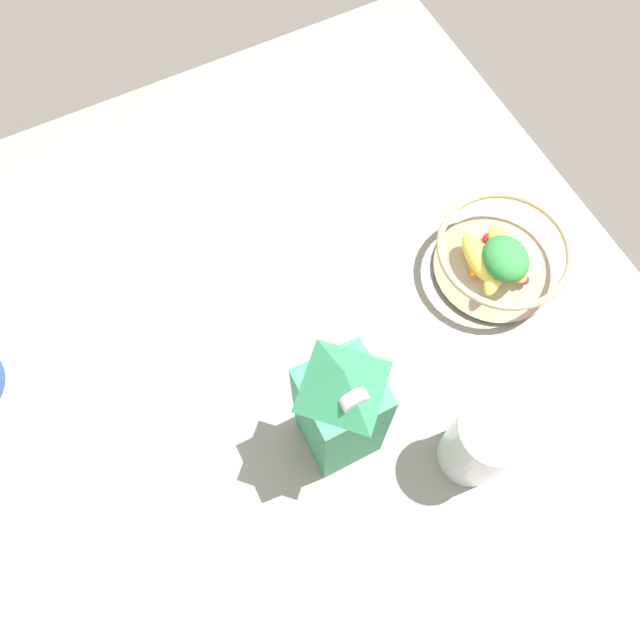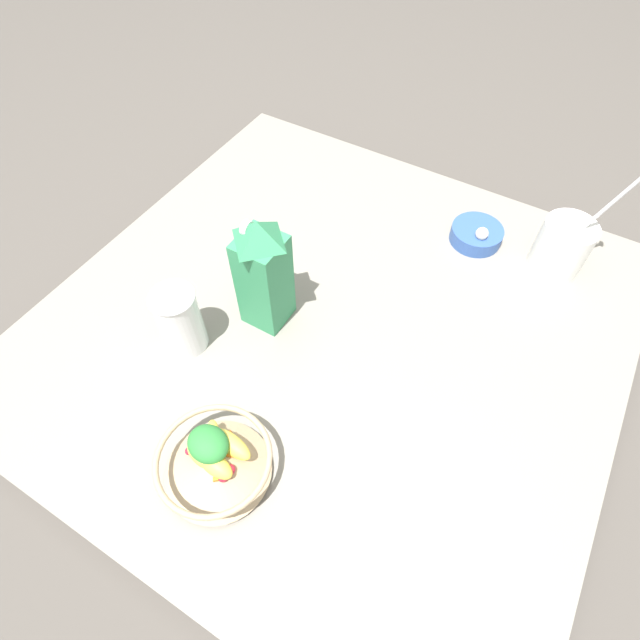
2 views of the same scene
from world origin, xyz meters
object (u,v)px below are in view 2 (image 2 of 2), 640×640
object	(u,v)px
yogurt_tub	(564,244)
garlic_bowl	(476,234)
fruit_bowl	(215,461)
drinking_cup	(180,320)
milk_carton	(263,273)

from	to	relation	value
yogurt_tub	garlic_bowl	bearing A→B (deg)	-85.67
fruit_bowl	garlic_bowl	distance (m)	0.75
drinking_cup	fruit_bowl	bearing A→B (deg)	50.19
drinking_cup	milk_carton	bearing A→B (deg)	144.29
fruit_bowl	yogurt_tub	xyz separation A→B (m)	(-0.74, 0.35, 0.02)
garlic_bowl	fruit_bowl	bearing A→B (deg)	-13.65
garlic_bowl	yogurt_tub	bearing A→B (deg)	94.33
yogurt_tub	drinking_cup	bearing A→B (deg)	-44.66
fruit_bowl	milk_carton	xyz separation A→B (m)	(-0.31, -0.11, 0.08)
fruit_bowl	yogurt_tub	bearing A→B (deg)	154.66
fruit_bowl	drinking_cup	xyz separation A→B (m)	(-0.17, -0.21, 0.03)
milk_carton	yogurt_tub	size ratio (longest dim) A/B	0.92
drinking_cup	garlic_bowl	xyz separation A→B (m)	(-0.55, 0.39, -0.06)
milk_carton	drinking_cup	bearing A→B (deg)	-35.71
milk_carton	yogurt_tub	distance (m)	0.63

